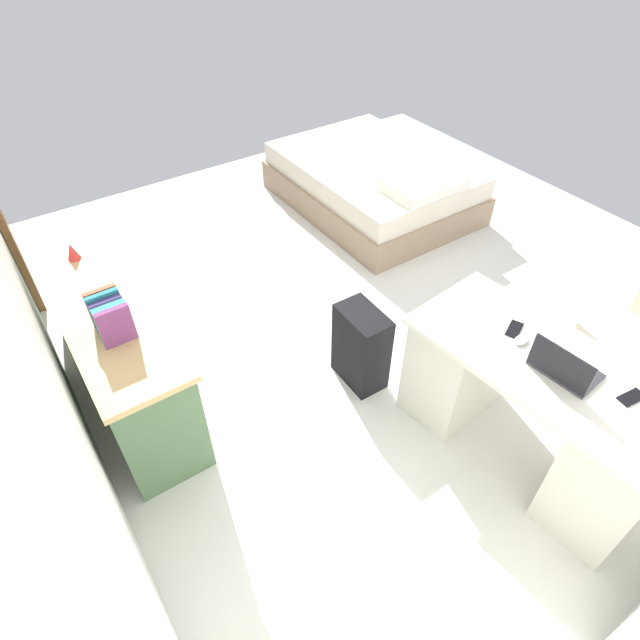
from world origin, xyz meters
The scene contains 12 objects.
ground_plane centered at (0.00, 0.00, 0.00)m, with size 5.88×5.88×0.00m, color silver.
desk centered at (-1.46, 0.00, 0.40)m, with size 1.50×0.79×0.76m.
office_chair centered at (-1.52, -0.92, 0.42)m, with size 0.55×0.55×0.94m.
credenza centered at (0.33, 1.74, 0.39)m, with size 1.80×0.48×0.78m.
bed centered at (1.27, -1.09, 0.24)m, with size 1.90×1.40×0.58m.
suitcase_black centered at (-0.48, 0.42, 0.29)m, with size 0.36×0.22×0.58m, color black.
laptop centered at (-1.54, 0.02, 0.81)m, with size 0.33×0.25×0.21m.
computer_mouse centered at (-1.28, 0.00, 0.77)m, with size 0.06×0.10×0.03m, color white.
cell_phone_near_laptop centered at (-1.83, -0.13, 0.76)m, with size 0.07×0.14×0.01m, color black.
cell_phone_by_mouse centered at (-1.20, -0.04, 0.76)m, with size 0.07×0.14×0.01m, color black.
book_row centered at (-0.03, 1.74, 0.89)m, with size 0.23×0.17×0.23m.
figurine_small centered at (0.77, 1.74, 0.84)m, with size 0.08×0.08×0.11m, color red.
Camera 1 is at (-2.29, 1.97, 2.70)m, focal length 29.25 mm.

